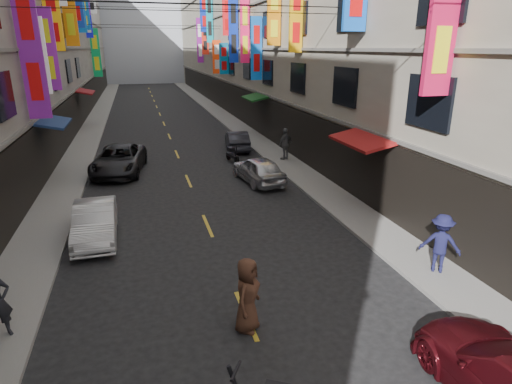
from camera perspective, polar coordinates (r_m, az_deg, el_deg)
sidewalk_left at (r=39.79m, az=-20.91°, el=8.21°), size 2.00×90.00×0.12m
sidewalk_right at (r=40.46m, az=-3.58°, el=9.54°), size 2.00×90.00×0.12m
building_row_right at (r=41.70m, az=4.90°, el=22.78°), size 10.14×90.00×19.00m
haze_block at (r=89.23m, az=-15.04°, el=21.03°), size 18.00×8.00×22.00m
shop_signage at (r=32.27m, az=-12.88°, el=22.98°), size 14.00×55.00×12.69m
street_awnings at (r=23.37m, az=-13.08°, el=9.65°), size 13.99×35.20×0.41m
overhead_cables at (r=27.27m, az=-11.66°, el=23.23°), size 14.00×38.04×1.24m
lane_markings at (r=36.73m, az=-11.86°, el=8.16°), size 0.12×80.20×0.01m
scooter_far_right at (r=25.50m, az=-3.19°, el=4.97°), size 0.60×1.79×1.14m
car_left_mid at (r=16.16m, az=-20.65°, el=-3.73°), size 1.47×3.99×1.31m
car_left_far at (r=24.33m, az=-17.79°, el=4.11°), size 3.18×5.53×1.45m
car_right_mid at (r=21.52m, az=0.32°, el=3.03°), size 2.14×4.13×1.34m
car_right_far at (r=28.58m, az=-2.55°, el=6.88°), size 1.78×3.98×1.27m
pedestrian_rnear at (r=13.80m, az=23.39°, el=-6.28°), size 1.29×1.19×1.80m
pedestrian_rfar at (r=25.58m, az=3.95°, el=6.42°), size 1.27×1.08×1.89m
pedestrian_crossing at (r=10.40m, az=-1.17°, el=-13.57°), size 1.04×1.11×1.87m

